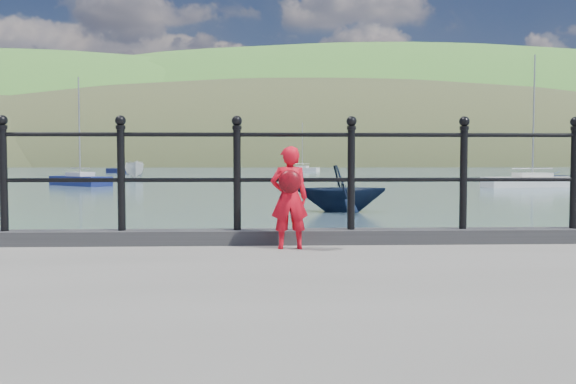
{
  "coord_description": "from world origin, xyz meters",
  "views": [
    {
      "loc": [
        -0.33,
        -6.53,
        1.88
      ],
      "look_at": [
        -0.07,
        -0.2,
        1.55
      ],
      "focal_mm": 38.0,
      "sensor_mm": 36.0,
      "label": 1
    }
  ],
  "objects_px": {
    "sailboat_near": "(532,182)",
    "sailboat_port": "(80,181)",
    "sailboat_left": "(124,171)",
    "sailboat_deep": "(302,170)",
    "child": "(289,197)",
    "launch_navy": "(341,189)",
    "railing": "(294,166)",
    "launch_white": "(135,170)",
    "launch_blue": "(566,177)"
  },
  "relations": [
    {
      "from": "launch_white",
      "to": "sailboat_near",
      "type": "relative_size",
      "value": 0.5
    },
    {
      "from": "launch_navy",
      "to": "sailboat_deep",
      "type": "distance_m",
      "value": 74.33
    },
    {
      "from": "launch_navy",
      "to": "sailboat_deep",
      "type": "relative_size",
      "value": 0.4
    },
    {
      "from": "sailboat_deep",
      "to": "sailboat_port",
      "type": "bearing_deg",
      "value": -84.64
    },
    {
      "from": "sailboat_left",
      "to": "sailboat_port",
      "type": "relative_size",
      "value": 0.88
    },
    {
      "from": "railing",
      "to": "launch_white",
      "type": "height_order",
      "value": "railing"
    },
    {
      "from": "sailboat_port",
      "to": "sailboat_deep",
      "type": "relative_size",
      "value": 1.02
    },
    {
      "from": "child",
      "to": "sailboat_port",
      "type": "distance_m",
      "value": 41.77
    },
    {
      "from": "launch_navy",
      "to": "railing",
      "type": "bearing_deg",
      "value": 169.73
    },
    {
      "from": "child",
      "to": "sailboat_deep",
      "type": "xyz_separation_m",
      "value": [
        5.97,
        90.19,
        -1.18
      ]
    },
    {
      "from": "launch_blue",
      "to": "launch_white",
      "type": "height_order",
      "value": "launch_white"
    },
    {
      "from": "sailboat_left",
      "to": "sailboat_near",
      "type": "distance_m",
      "value": 61.63
    },
    {
      "from": "sailboat_port",
      "to": "sailboat_near",
      "type": "distance_m",
      "value": 32.43
    },
    {
      "from": "railing",
      "to": "launch_navy",
      "type": "height_order",
      "value": "railing"
    },
    {
      "from": "launch_navy",
      "to": "sailboat_port",
      "type": "xyz_separation_m",
      "value": [
        -16.32,
        23.49,
        -0.51
      ]
    },
    {
      "from": "launch_navy",
      "to": "sailboat_deep",
      "type": "xyz_separation_m",
      "value": [
        3.38,
        74.25,
        -0.51
      ]
    },
    {
      "from": "launch_navy",
      "to": "sailboat_left",
      "type": "distance_m",
      "value": 71.24
    },
    {
      "from": "railing",
      "to": "sailboat_left",
      "type": "relative_size",
      "value": 2.54
    },
    {
      "from": "child",
      "to": "launch_navy",
      "type": "relative_size",
      "value": 0.32
    },
    {
      "from": "railing",
      "to": "launch_navy",
      "type": "xyz_separation_m",
      "value": [
        2.52,
        15.58,
        -0.98
      ]
    },
    {
      "from": "child",
      "to": "sailboat_left",
      "type": "bearing_deg",
      "value": -79.46
    },
    {
      "from": "sailboat_deep",
      "to": "sailboat_near",
      "type": "bearing_deg",
      "value": -50.54
    },
    {
      "from": "sailboat_port",
      "to": "sailboat_left",
      "type": "bearing_deg",
      "value": 140.13
    },
    {
      "from": "child",
      "to": "sailboat_deep",
      "type": "height_order",
      "value": "sailboat_deep"
    },
    {
      "from": "sailboat_left",
      "to": "launch_blue",
      "type": "bearing_deg",
      "value": -39.22
    },
    {
      "from": "sailboat_deep",
      "to": "sailboat_near",
      "type": "xyz_separation_m",
      "value": [
        12.5,
        -54.64,
        -0.0
      ]
    },
    {
      "from": "sailboat_near",
      "to": "launch_navy",
      "type": "bearing_deg",
      "value": -137.36
    },
    {
      "from": "launch_blue",
      "to": "sailboat_port",
      "type": "distance_m",
      "value": 37.72
    },
    {
      "from": "child",
      "to": "sailboat_near",
      "type": "distance_m",
      "value": 40.08
    },
    {
      "from": "sailboat_port",
      "to": "sailboat_near",
      "type": "bearing_deg",
      "value": 34.58
    },
    {
      "from": "sailboat_near",
      "to": "sailboat_port",
      "type": "bearing_deg",
      "value": 164.77
    },
    {
      "from": "launch_white",
      "to": "sailboat_port",
      "type": "relative_size",
      "value": 0.58
    },
    {
      "from": "launch_white",
      "to": "sailboat_deep",
      "type": "bearing_deg",
      "value": 48.59
    },
    {
      "from": "railing",
      "to": "launch_white",
      "type": "bearing_deg",
      "value": 103.49
    },
    {
      "from": "railing",
      "to": "sailboat_deep",
      "type": "relative_size",
      "value": 2.27
    },
    {
      "from": "launch_navy",
      "to": "launch_white",
      "type": "bearing_deg",
      "value": 21.06
    },
    {
      "from": "railing",
      "to": "sailboat_left",
      "type": "bearing_deg",
      "value": 103.88
    },
    {
      "from": "sailboat_deep",
      "to": "sailboat_near",
      "type": "height_order",
      "value": "sailboat_near"
    },
    {
      "from": "launch_white",
      "to": "railing",
      "type": "bearing_deg",
      "value": -91.09
    },
    {
      "from": "launch_white",
      "to": "sailboat_port",
      "type": "distance_m",
      "value": 14.01
    },
    {
      "from": "launch_navy",
      "to": "sailboat_near",
      "type": "height_order",
      "value": "sailboat_near"
    },
    {
      "from": "railing",
      "to": "sailboat_near",
      "type": "relative_size",
      "value": 1.94
    },
    {
      "from": "railing",
      "to": "sailboat_port",
      "type": "distance_m",
      "value": 41.46
    },
    {
      "from": "sailboat_left",
      "to": "sailboat_deep",
      "type": "relative_size",
      "value": 0.89
    },
    {
      "from": "launch_navy",
      "to": "sailboat_left",
      "type": "height_order",
      "value": "sailboat_left"
    },
    {
      "from": "launch_blue",
      "to": "launch_white",
      "type": "relative_size",
      "value": 1.03
    },
    {
      "from": "child",
      "to": "launch_white",
      "type": "bearing_deg",
      "value": -79.91
    },
    {
      "from": "railing",
      "to": "launch_white",
      "type": "xyz_separation_m",
      "value": [
        -12.72,
        53.02,
        -0.92
      ]
    },
    {
      "from": "child",
      "to": "sailboat_near",
      "type": "xyz_separation_m",
      "value": [
        18.47,
        35.55,
        -1.18
      ]
    },
    {
      "from": "sailboat_deep",
      "to": "sailboat_near",
      "type": "distance_m",
      "value": 56.05
    }
  ]
}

